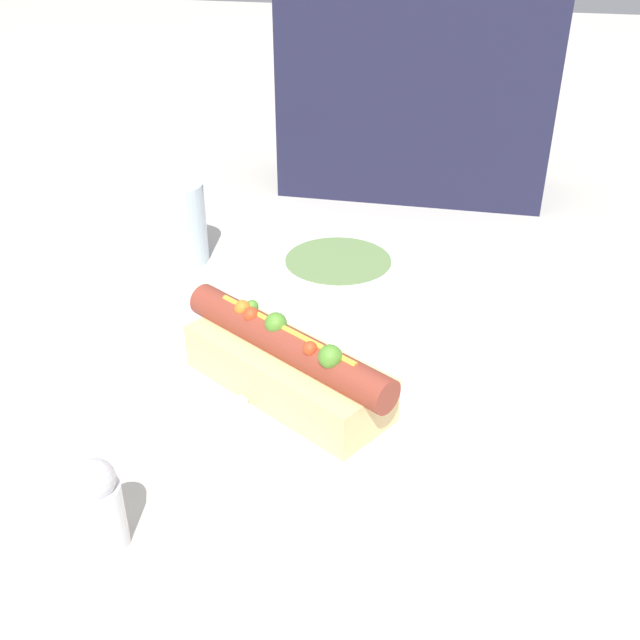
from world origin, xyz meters
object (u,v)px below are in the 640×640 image
(soup_bowl, at_px, (336,281))
(salt_shaker, at_px, (99,505))
(hot_dog, at_px, (287,363))
(spoon, at_px, (269,335))
(drinking_glass, at_px, (177,222))

(soup_bowl, xyz_separation_m, salt_shaker, (-0.09, -0.31, -0.01))
(hot_dog, relative_size, salt_shaker, 2.75)
(salt_shaker, bearing_deg, hot_dog, 64.70)
(hot_dog, relative_size, soup_bowl, 1.56)
(spoon, bearing_deg, drinking_glass, 39.44)
(hot_dog, height_order, salt_shaker, hot_dog)
(spoon, relative_size, drinking_glass, 1.70)
(soup_bowl, relative_size, spoon, 0.79)
(soup_bowl, height_order, drinking_glass, drinking_glass)
(hot_dog, distance_m, drinking_glass, 0.29)
(hot_dog, xyz_separation_m, salt_shaker, (-0.08, -0.17, -0.01))
(soup_bowl, xyz_separation_m, drinking_glass, (-0.19, 0.09, 0.00))
(spoon, xyz_separation_m, salt_shaker, (-0.04, -0.24, 0.02))
(drinking_glass, xyz_separation_m, salt_shaker, (0.10, -0.40, -0.01))
(soup_bowl, relative_size, drinking_glass, 1.35)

